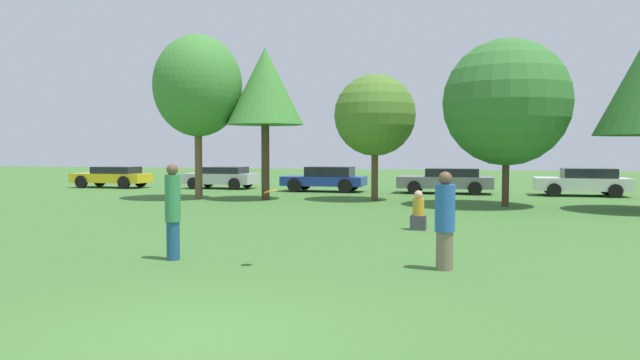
{
  "coord_description": "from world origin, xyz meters",
  "views": [
    {
      "loc": [
        3.14,
        -6.29,
        2.14
      ],
      "look_at": [
        -0.0,
        5.76,
        1.52
      ],
      "focal_mm": 34.07,
      "sensor_mm": 36.0,
      "label": 1
    }
  ],
  "objects_px": {
    "tree_3": "(507,102)",
    "parked_car_grey": "(447,180)",
    "tree_0": "(198,86)",
    "person_catcher": "(445,220)",
    "bystander_sitting": "(418,213)",
    "frisbee": "(270,191)",
    "parked_car_silver": "(222,177)",
    "parked_car_yellow": "(113,176)",
    "parked_car_white": "(583,182)",
    "parked_car_blue": "(326,178)",
    "person_thrower": "(173,211)",
    "tree_1": "(265,87)",
    "tree_2": "(375,115)"
  },
  "relations": [
    {
      "from": "frisbee",
      "to": "parked_car_white",
      "type": "height_order",
      "value": "frisbee"
    },
    {
      "from": "tree_1",
      "to": "parked_car_yellow",
      "type": "height_order",
      "value": "tree_1"
    },
    {
      "from": "bystander_sitting",
      "to": "parked_car_silver",
      "type": "distance_m",
      "value": 19.23
    },
    {
      "from": "tree_2",
      "to": "parked_car_white",
      "type": "bearing_deg",
      "value": 28.88
    },
    {
      "from": "frisbee",
      "to": "bystander_sitting",
      "type": "height_order",
      "value": "frisbee"
    },
    {
      "from": "tree_1",
      "to": "parked_car_white",
      "type": "xyz_separation_m",
      "value": [
        13.6,
        5.72,
        -4.17
      ]
    },
    {
      "from": "parked_car_silver",
      "to": "parked_car_grey",
      "type": "distance_m",
      "value": 12.33
    },
    {
      "from": "bystander_sitting",
      "to": "tree_3",
      "type": "distance_m",
      "value": 8.78
    },
    {
      "from": "tree_3",
      "to": "parked_car_grey",
      "type": "distance_m",
      "value": 7.59
    },
    {
      "from": "tree_3",
      "to": "tree_0",
      "type": "bearing_deg",
      "value": 179.16
    },
    {
      "from": "person_thrower",
      "to": "parked_car_blue",
      "type": "relative_size",
      "value": 0.44
    },
    {
      "from": "parked_car_white",
      "to": "parked_car_silver",
      "type": "bearing_deg",
      "value": -2.5
    },
    {
      "from": "tree_0",
      "to": "parked_car_yellow",
      "type": "bearing_deg",
      "value": 143.56
    },
    {
      "from": "tree_0",
      "to": "tree_1",
      "type": "bearing_deg",
      "value": 9.86
    },
    {
      "from": "tree_3",
      "to": "parked_car_blue",
      "type": "bearing_deg",
      "value": 144.02
    },
    {
      "from": "frisbee",
      "to": "tree_2",
      "type": "bearing_deg",
      "value": 92.29
    },
    {
      "from": "tree_1",
      "to": "bystander_sitting",
      "type": "bearing_deg",
      "value": -48.65
    },
    {
      "from": "tree_1",
      "to": "tree_3",
      "type": "bearing_deg",
      "value": -4.0
    },
    {
      "from": "tree_0",
      "to": "bystander_sitting",
      "type": "bearing_deg",
      "value": -37.42
    },
    {
      "from": "parked_car_blue",
      "to": "parked_car_white",
      "type": "xyz_separation_m",
      "value": [
        12.32,
        0.17,
        -0.02
      ]
    },
    {
      "from": "person_thrower",
      "to": "person_catcher",
      "type": "relative_size",
      "value": 1.07
    },
    {
      "from": "person_catcher",
      "to": "tree_2",
      "type": "bearing_deg",
      "value": -79.42
    },
    {
      "from": "person_thrower",
      "to": "tree_1",
      "type": "xyz_separation_m",
      "value": [
        -3.14,
        14.03,
        3.87
      ]
    },
    {
      "from": "tree_0",
      "to": "parked_car_yellow",
      "type": "distance_m",
      "value": 11.2
    },
    {
      "from": "person_thrower",
      "to": "parked_car_grey",
      "type": "height_order",
      "value": "person_thrower"
    },
    {
      "from": "tree_0",
      "to": "tree_1",
      "type": "height_order",
      "value": "tree_0"
    },
    {
      "from": "tree_2",
      "to": "parked_car_yellow",
      "type": "xyz_separation_m",
      "value": [
        -15.86,
        4.88,
        -2.95
      ]
    },
    {
      "from": "parked_car_grey",
      "to": "bystander_sitting",
      "type": "bearing_deg",
      "value": 89.65
    },
    {
      "from": "tree_2",
      "to": "person_catcher",
      "type": "bearing_deg",
      "value": -75.74
    },
    {
      "from": "person_catcher",
      "to": "parked_car_white",
      "type": "xyz_separation_m",
      "value": [
        5.3,
        19.42,
        -0.22
      ]
    },
    {
      "from": "frisbee",
      "to": "tree_1",
      "type": "relative_size",
      "value": 0.04
    },
    {
      "from": "parked_car_blue",
      "to": "person_catcher",
      "type": "bearing_deg",
      "value": 109.95
    },
    {
      "from": "person_catcher",
      "to": "tree_1",
      "type": "xyz_separation_m",
      "value": [
        -8.3,
        13.7,
        3.95
      ]
    },
    {
      "from": "frisbee",
      "to": "parked_car_yellow",
      "type": "height_order",
      "value": "frisbee"
    },
    {
      "from": "parked_car_yellow",
      "to": "parked_car_white",
      "type": "height_order",
      "value": "parked_car_white"
    },
    {
      "from": "person_catcher",
      "to": "bystander_sitting",
      "type": "relative_size",
      "value": 1.66
    },
    {
      "from": "frisbee",
      "to": "bystander_sitting",
      "type": "distance_m",
      "value": 6.39
    },
    {
      "from": "tree_1",
      "to": "parked_car_silver",
      "type": "height_order",
      "value": "tree_1"
    },
    {
      "from": "frisbee",
      "to": "parked_car_silver",
      "type": "xyz_separation_m",
      "value": [
        -10.13,
        20.79,
        -0.75
      ]
    },
    {
      "from": "frisbee",
      "to": "parked_car_blue",
      "type": "xyz_separation_m",
      "value": [
        -3.94,
        19.83,
        -0.71
      ]
    },
    {
      "from": "parked_car_grey",
      "to": "tree_1",
      "type": "bearing_deg",
      "value": 37.54
    },
    {
      "from": "frisbee",
      "to": "tree_3",
      "type": "bearing_deg",
      "value": 71.11
    },
    {
      "from": "person_thrower",
      "to": "tree_2",
      "type": "height_order",
      "value": "tree_2"
    },
    {
      "from": "tree_3",
      "to": "parked_car_silver",
      "type": "distance_m",
      "value": 16.77
    },
    {
      "from": "parked_car_yellow",
      "to": "parked_car_silver",
      "type": "bearing_deg",
      "value": -172.43
    },
    {
      "from": "parked_car_silver",
      "to": "person_catcher",
      "type": "bearing_deg",
      "value": 123.09
    },
    {
      "from": "tree_0",
      "to": "parked_car_grey",
      "type": "xyz_separation_m",
      "value": [
        10.29,
        6.2,
        -4.23
      ]
    },
    {
      "from": "tree_2",
      "to": "tree_3",
      "type": "distance_m",
      "value": 5.46
    },
    {
      "from": "tree_3",
      "to": "parked_car_yellow",
      "type": "distance_m",
      "value": 22.29
    },
    {
      "from": "parked_car_yellow",
      "to": "tree_2",
      "type": "bearing_deg",
      "value": 162.8
    }
  ]
}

